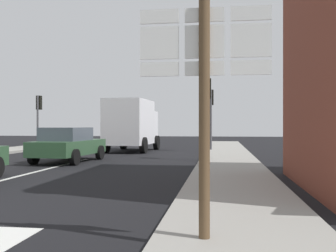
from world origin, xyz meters
The scene contains 9 objects.
ground_plane centered at (0.00, 10.00, 0.00)m, with size 80.00×80.00×0.00m, color black.
sidewalk_right centered at (6.45, 8.00, 0.07)m, with size 2.40×44.00×0.14m, color gray.
lane_centre_stripe centered at (0.00, 6.00, 0.01)m, with size 0.16×12.00×0.01m, color silver.
sedan_far centered at (-0.31, 10.48, 0.76)m, with size 2.17×4.30×1.47m.
delivery_truck centered at (0.84, 17.47, 1.65)m, with size 2.70×5.10×3.05m.
route_sign_post centered at (5.92, -0.52, 2.00)m, with size 1.66×0.14×3.20m.
traffic_light_near_right centered at (5.55, 11.93, 2.69)m, with size 0.30×0.49×3.64m.
traffic_light_far_left centered at (-5.55, 18.50, 2.58)m, with size 0.30×0.49×3.48m.
traffic_light_far_right centered at (5.55, 17.83, 2.72)m, with size 0.30×0.49×3.67m.
Camera 1 is at (6.13, -5.49, 1.56)m, focal length 41.96 mm.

